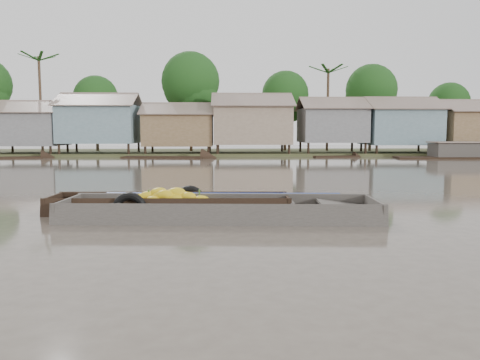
{
  "coord_description": "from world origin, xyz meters",
  "views": [
    {
      "loc": [
        0.02,
        -11.22,
        2.13
      ],
      "look_at": [
        0.48,
        1.43,
        0.8
      ],
      "focal_mm": 35.0,
      "sensor_mm": 36.0,
      "label": 1
    }
  ],
  "objects": [
    {
      "name": "viewer_boat",
      "position": [
        -0.03,
        0.14,
        0.06
      ],
      "size": [
        7.78,
        2.44,
        0.62
      ],
      "rotation": [
        0.0,
        0.0,
        -0.06
      ],
      "color": "#3B3632",
      "rests_on": "ground"
    },
    {
      "name": "banana_boat",
      "position": [
        -1.48,
        1.03,
        0.2
      ],
      "size": [
        6.32,
        1.7,
        0.9
      ],
      "rotation": [
        0.0,
        0.0,
        -0.03
      ],
      "color": "black",
      "rests_on": "ground"
    },
    {
      "name": "distant_boats",
      "position": [
        13.0,
        24.18,
        0.2
      ],
      "size": [
        45.31,
        15.41,
        1.38
      ],
      "color": "black",
      "rests_on": "ground"
    },
    {
      "name": "riverbank",
      "position": [
        3.03,
        31.86,
        3.07
      ],
      "size": [
        120.0,
        12.47,
        10.22
      ],
      "color": "#384723",
      "rests_on": "ground"
    },
    {
      "name": "ground",
      "position": [
        0.0,
        0.0,
        0.0
      ],
      "size": [
        120.0,
        120.0,
        0.0
      ],
      "primitive_type": "plane",
      "color": "#52493F",
      "rests_on": "ground"
    }
  ]
}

